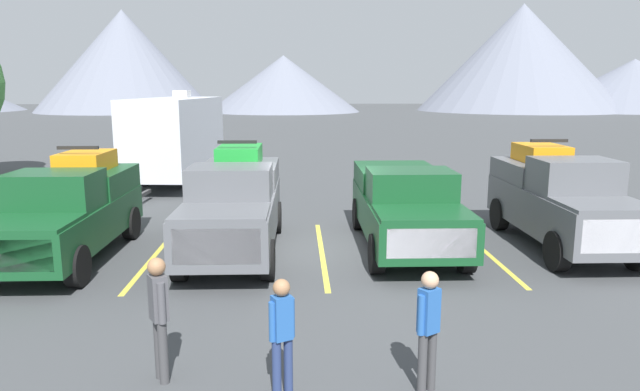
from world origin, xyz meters
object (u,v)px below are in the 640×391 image
pickup_truck_a (70,209)px  pickup_truck_c (405,204)px  person_a (159,311)px  person_b (428,323)px  camper_trailer_a (176,135)px  person_c (282,330)px  pickup_truck_d (559,198)px  pickup_truck_b (235,203)px

pickup_truck_a → pickup_truck_c: size_ratio=0.95×
pickup_truck_c → person_a: bearing=-125.0°
person_a → person_b: size_ratio=1.06×
camper_trailer_a → person_c: bearing=-74.4°
pickup_truck_d → person_c: pickup_truck_d is taller
pickup_truck_c → camper_trailer_a: (-7.55, 9.89, 0.91)m
pickup_truck_c → person_b: (-0.99, -6.84, -0.13)m
pickup_truck_d → pickup_truck_c: bearing=178.8°
pickup_truck_a → person_b: (6.89, -6.26, -0.21)m
person_a → person_b: (3.50, -0.43, -0.05)m
pickup_truck_a → camper_trailer_a: size_ratio=0.63×
person_a → pickup_truck_d: bearing=37.3°
camper_trailer_a → person_a: (3.06, -16.30, -0.99)m
pickup_truck_b → person_c: bearing=-79.1°
person_c → pickup_truck_c: bearing=67.6°
pickup_truck_d → person_a: bearing=-142.7°
pickup_truck_c → person_a: 7.83m
pickup_truck_b → pickup_truck_c: 4.15m
pickup_truck_b → person_a: bearing=-93.3°
person_a → person_b: person_a is taller
person_c → camper_trailer_a: bearing=105.6°
pickup_truck_c → person_c: size_ratio=3.58×
pickup_truck_c → person_b: bearing=-98.2°
camper_trailer_a → person_b: size_ratio=5.21×
pickup_truck_a → camper_trailer_a: 10.51m
pickup_truck_d → person_c: (-6.68, -6.84, -0.29)m
pickup_truck_a → pickup_truck_b: (3.75, 0.36, 0.04)m
pickup_truck_d → person_c: 9.56m
pickup_truck_a → pickup_truck_c: 7.91m
person_b → person_c: (-1.86, -0.07, -0.03)m
pickup_truck_a → pickup_truck_d: 11.72m
pickup_truck_a → person_a: 6.75m
pickup_truck_d → camper_trailer_a: 15.14m
pickup_truck_c → person_b: 6.92m
pickup_truck_a → person_a: pickup_truck_a is taller
pickup_truck_b → person_b: pickup_truck_b is taller
pickup_truck_b → person_b: (3.15, -6.62, -0.25)m
camper_trailer_a → person_c: 17.48m
pickup_truck_a → pickup_truck_d: size_ratio=1.00×
pickup_truck_c → pickup_truck_d: size_ratio=1.06×
pickup_truck_d → person_b: 8.31m
pickup_truck_c → person_c: bearing=-112.4°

